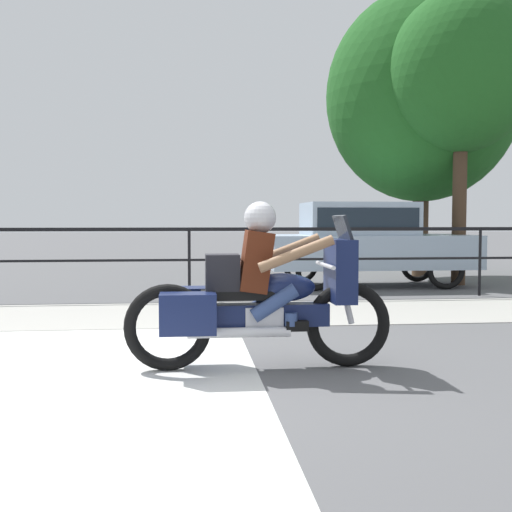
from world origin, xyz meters
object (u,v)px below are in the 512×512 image
at_px(motorcycle, 258,295).
at_px(parked_car, 365,239).
at_px(tree_behind_sign, 462,73).
at_px(tree_behind_car, 422,96).

xyz_separation_m(motorcycle, parked_car, (2.92, 6.87, 0.29)).
xyz_separation_m(parked_car, tree_behind_sign, (1.98, 0.06, 3.35)).
bearing_deg(motorcycle, tree_behind_car, 58.69).
relative_size(motorcycle, parked_car, 0.59).
relative_size(parked_car, tree_behind_car, 0.63).
bearing_deg(tree_behind_sign, tree_behind_car, 95.44).
xyz_separation_m(tree_behind_sign, tree_behind_car, (-0.17, 1.75, -0.15)).
bearing_deg(tree_behind_sign, motorcycle, -125.26).
height_order(parked_car, tree_behind_car, tree_behind_car).
xyz_separation_m(motorcycle, tree_behind_car, (4.74, 8.69, 3.49)).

